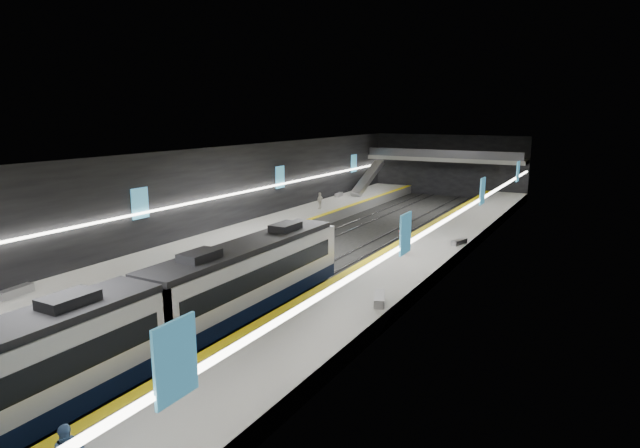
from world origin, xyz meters
The scene contains 24 objects.
ground centered at (0.00, 0.00, 0.00)m, with size 70.00×70.00×0.00m, color black.
ceiling centered at (0.00, 0.00, 8.00)m, with size 20.00×70.00×0.04m, color beige.
wall_left centered at (-10.00, 0.00, 4.00)m, with size 0.04×70.00×8.00m, color black.
wall_right centered at (10.00, 0.00, 4.00)m, with size 0.04×70.00×8.00m, color black.
wall_back centered at (0.00, 35.00, 4.00)m, with size 20.00×0.04×8.00m, color black.
platform_left centered at (-7.50, 0.00, 0.50)m, with size 5.00×70.00×1.00m, color slate.
tile_surface_left centered at (-7.50, 0.00, 1.01)m, with size 5.00×70.00×0.02m, color #A7A7A2.
tactile_strip_left centered at (-5.30, 0.00, 1.02)m, with size 0.60×70.00×0.02m, color yellow.
platform_right centered at (7.50, 0.00, 0.50)m, with size 5.00×70.00×1.00m, color slate.
tile_surface_right centered at (7.50, 0.00, 1.01)m, with size 5.00×70.00×0.02m, color #A7A7A2.
tactile_strip_right centered at (5.30, 0.00, 1.02)m, with size 0.60×70.00×0.02m, color yellow.
rails centered at (0.00, 0.00, 0.06)m, with size 6.52×70.00×0.12m.
train centered at (2.50, -19.26, 2.20)m, with size 2.69×29.54×3.60m.
ad_posters centered at (0.00, 1.00, 4.50)m, with size 19.94×53.50×2.20m.
cove_light_left centered at (-9.80, 0.00, 3.80)m, with size 0.25×68.60×0.12m, color white.
cove_light_right centered at (9.80, 0.00, 3.80)m, with size 0.25×68.60×0.12m, color white.
mezzanine_bridge centered at (0.00, 32.93, 5.04)m, with size 20.00×3.00×1.50m.
escalator centered at (-7.50, 26.00, 2.90)m, with size 1.20×8.00×0.60m, color #99999E.
bench_left_near centered at (-8.54, -18.29, 1.24)m, with size 0.54×1.95×0.48m, color #99999E.
bench_left_far centered at (-9.31, 21.71, 1.22)m, with size 0.49×1.78×0.43m, color #99999E.
bench_right_near centered at (9.21, -9.66, 1.24)m, with size 0.54×1.94×0.47m, color #99999E.
bench_right_far centered at (9.50, 5.04, 1.20)m, with size 0.45×1.61×0.39m, color #99999E.
passenger_right_a centered at (6.61, 0.39, 1.86)m, with size 0.63×0.41×1.72m, color #C64A52.
passenger_left_a centered at (-7.15, 13.23, 1.86)m, with size 1.01×0.42×1.72m, color silver.
Camera 1 is at (19.45, -34.36, 10.80)m, focal length 30.00 mm.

